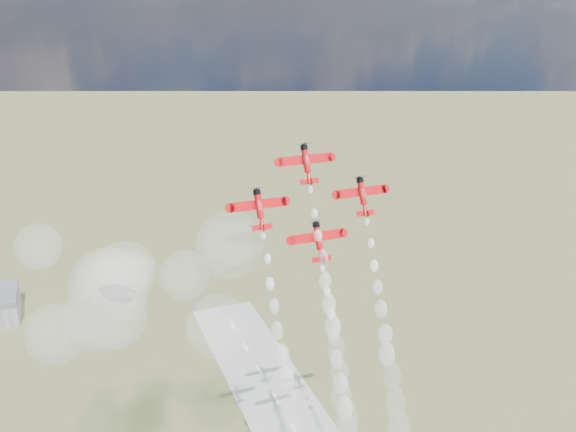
# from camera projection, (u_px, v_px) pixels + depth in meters

# --- Properties ---
(plane_lead) EXTENTS (13.21, 6.45, 8.84)m
(plane_lead) POSITION_uv_depth(u_px,v_px,m) (306.00, 163.00, 140.58)
(plane_lead) COLOR red
(plane_lead) RESTS_ON ground
(plane_left) EXTENTS (13.21, 6.45, 8.84)m
(plane_left) POSITION_uv_depth(u_px,v_px,m) (259.00, 208.00, 135.66)
(plane_left) COLOR red
(plane_left) RESTS_ON ground
(plane_right) EXTENTS (13.21, 6.45, 8.84)m
(plane_right) POSITION_uv_depth(u_px,v_px,m) (362.00, 195.00, 144.43)
(plane_right) COLOR red
(plane_right) RESTS_ON ground
(plane_slot) EXTENTS (13.21, 6.45, 8.84)m
(plane_slot) POSITION_uv_depth(u_px,v_px,m) (319.00, 240.00, 139.51)
(plane_slot) COLOR red
(plane_slot) RESTS_ON ground
(smoke_trail_lead) EXTENTS (5.38, 24.75, 51.16)m
(smoke_trail_lead) POSITION_uv_depth(u_px,v_px,m) (339.00, 370.00, 138.12)
(smoke_trail_lead) COLOR white
(smoke_trail_lead) RESTS_ON plane_lead
(smoke_trail_left) EXTENTS (5.98, 25.94, 51.03)m
(smoke_trail_left) POSITION_uv_depth(u_px,v_px,m) (292.00, 425.00, 132.77)
(smoke_trail_left) COLOR white
(smoke_trail_left) RESTS_ON plane_left
(smoke_trail_right) EXTENTS (5.21, 25.22, 50.93)m
(smoke_trail_right) POSITION_uv_depth(u_px,v_px,m) (394.00, 399.00, 141.46)
(smoke_trail_right) COLOR white
(smoke_trail_right) RESTS_ON plane_right
(drifted_smoke_cloud) EXTENTS (60.74, 34.80, 46.19)m
(drifted_smoke_cloud) POSITION_uv_depth(u_px,v_px,m) (137.00, 295.00, 155.27)
(drifted_smoke_cloud) COLOR white
(drifted_smoke_cloud) RESTS_ON ground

